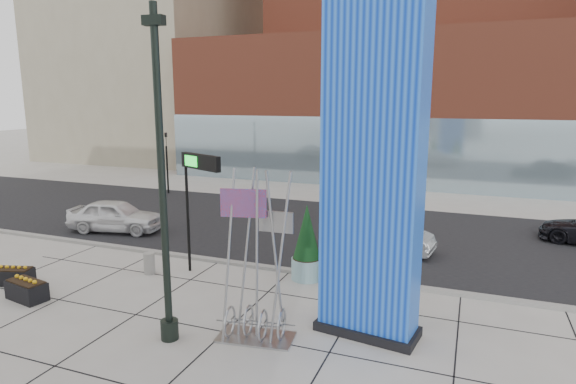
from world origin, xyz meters
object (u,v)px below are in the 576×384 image
(overhead_street_sign, at_px, (204,171))
(car_silver_mid, at_px, (382,235))
(blue_pylon, at_px, (372,175))
(car_white_west, at_px, (116,216))
(concrete_bollard, at_px, (149,263))
(public_art_sculpture, at_px, (256,296))
(lamp_post, at_px, (164,212))

(overhead_street_sign, relative_size, car_silver_mid, 1.05)
(blue_pylon, relative_size, car_white_west, 2.02)
(concrete_bollard, height_order, car_silver_mid, car_silver_mid)
(overhead_street_sign, bearing_deg, car_white_west, 179.16)
(public_art_sculpture, height_order, concrete_bollard, public_art_sculpture)
(blue_pylon, height_order, public_art_sculpture, blue_pylon)
(blue_pylon, relative_size, lamp_post, 1.06)
(lamp_post, distance_m, public_art_sculpture, 3.26)
(blue_pylon, bearing_deg, concrete_bollard, 177.49)
(blue_pylon, height_order, car_silver_mid, blue_pylon)
(concrete_bollard, bearing_deg, car_white_west, 140.66)
(blue_pylon, xyz_separation_m, car_silver_mid, (-0.93, 7.38, -3.70))
(car_white_west, bearing_deg, lamp_post, -144.31)
(car_silver_mid, bearing_deg, overhead_street_sign, 139.98)
(blue_pylon, bearing_deg, public_art_sculpture, -144.65)
(lamp_post, xyz_separation_m, public_art_sculpture, (2.15, 0.86, -2.29))
(public_art_sculpture, relative_size, overhead_street_sign, 1.04)
(lamp_post, bearing_deg, blue_pylon, 24.72)
(public_art_sculpture, xyz_separation_m, concrete_bollard, (-5.70, 3.00, -0.82))
(public_art_sculpture, xyz_separation_m, overhead_street_sign, (-3.73, 3.80, 2.60))
(public_art_sculpture, bearing_deg, lamp_post, -165.93)
(lamp_post, relative_size, car_silver_mid, 2.03)
(overhead_street_sign, bearing_deg, car_silver_mid, 66.56)
(concrete_bollard, distance_m, overhead_street_sign, 4.03)
(blue_pylon, xyz_separation_m, concrete_bollard, (-8.42, 1.62, -4.00))
(lamp_post, relative_size, car_white_west, 1.91)
(car_silver_mid, bearing_deg, blue_pylon, -164.77)
(blue_pylon, relative_size, public_art_sculpture, 1.96)
(public_art_sculpture, distance_m, car_silver_mid, 8.96)
(public_art_sculpture, bearing_deg, concrete_bollard, 144.52)
(car_white_west, bearing_deg, car_silver_mid, -93.98)
(blue_pylon, height_order, lamp_post, blue_pylon)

